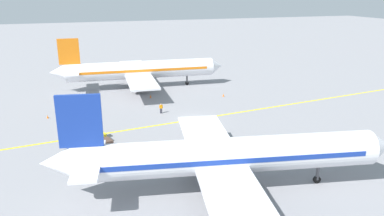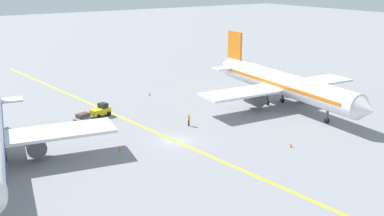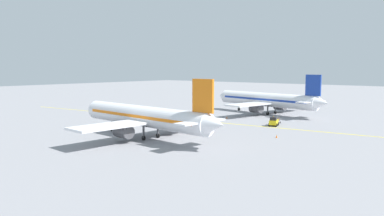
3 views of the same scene
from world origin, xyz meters
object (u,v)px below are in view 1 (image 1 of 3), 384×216
at_px(airplane_at_gate, 140,70).
at_px(airplane_adjacent_stand, 224,156).
at_px(traffic_cone_mid_apron, 48,117).
at_px(baggage_cart_trailing, 107,143).
at_px(traffic_cone_near_nose, 223,95).
at_px(traffic_cone_by_wingtip, 151,96).
at_px(ground_crew_worker, 161,108).
at_px(traffic_cone_far_edge, 204,135).
at_px(baggage_tug_white, 97,134).

distance_m(airplane_at_gate, airplane_adjacent_stand, 44.18).
bearing_deg(traffic_cone_mid_apron, airplane_adjacent_stand, 30.91).
bearing_deg(baggage_cart_trailing, airplane_at_gate, 161.12).
distance_m(baggage_cart_trailing, traffic_cone_near_nose, 29.90).
distance_m(traffic_cone_near_nose, traffic_cone_by_wingtip, 13.89).
xyz_separation_m(airplane_at_gate, ground_crew_worker, (17.95, -0.04, -2.80)).
xyz_separation_m(traffic_cone_by_wingtip, traffic_cone_far_edge, (21.83, 2.72, 0.00)).
xyz_separation_m(airplane_at_gate, baggage_cart_trailing, (29.71, -10.16, -2.95)).
relative_size(airplane_at_gate, traffic_cone_far_edge, 64.62).
bearing_deg(baggage_tug_white, traffic_cone_mid_apron, -150.75).
height_order(airplane_at_gate, baggage_cart_trailing, airplane_at_gate).
height_order(traffic_cone_mid_apron, traffic_cone_far_edge, same).
bearing_deg(baggage_tug_white, ground_crew_worker, 127.86).
xyz_separation_m(baggage_cart_trailing, ground_crew_worker, (-11.76, 10.12, 0.15)).
bearing_deg(ground_crew_worker, baggage_cart_trailing, -40.71).
relative_size(baggage_cart_trailing, traffic_cone_mid_apron, 5.26).
bearing_deg(airplane_at_gate, traffic_cone_mid_apron, -50.51).
distance_m(baggage_tug_white, traffic_cone_far_edge, 14.63).
bearing_deg(airplane_at_gate, baggage_cart_trailing, -18.88).
bearing_deg(airplane_adjacent_stand, baggage_tug_white, -148.01).
relative_size(airplane_at_gate, ground_crew_worker, 21.16).
relative_size(baggage_tug_white, baggage_cart_trailing, 1.14).
distance_m(traffic_cone_mid_apron, traffic_cone_by_wingtip, 19.26).
bearing_deg(traffic_cone_by_wingtip, traffic_cone_far_edge, 7.11).
distance_m(baggage_cart_trailing, traffic_cone_mid_apron, 16.88).
xyz_separation_m(baggage_tug_white, traffic_cone_mid_apron, (-11.90, -6.67, -0.63)).
height_order(airplane_at_gate, baggage_tug_white, airplane_at_gate).
relative_size(ground_crew_worker, traffic_cone_mid_apron, 3.05).
bearing_deg(baggage_cart_trailing, airplane_adjacent_stand, 34.83).
height_order(airplane_at_gate, traffic_cone_near_nose, airplane_at_gate).
distance_m(traffic_cone_near_nose, traffic_cone_far_edge, 21.13).
bearing_deg(traffic_cone_near_nose, baggage_tug_white, -59.34).
bearing_deg(baggage_cart_trailing, baggage_tug_white, -163.35).
bearing_deg(baggage_cart_trailing, ground_crew_worker, 139.29).
relative_size(traffic_cone_near_nose, traffic_cone_by_wingtip, 1.00).
height_order(airplane_adjacent_stand, ground_crew_worker, airplane_adjacent_stand).
relative_size(airplane_adjacent_stand, ground_crew_worker, 21.07).
xyz_separation_m(baggage_cart_trailing, traffic_cone_near_nose, (-17.91, 23.94, -0.49)).
bearing_deg(ground_crew_worker, traffic_cone_far_edge, 14.54).
bearing_deg(traffic_cone_mid_apron, traffic_cone_by_wingtip, 109.59).
bearing_deg(ground_crew_worker, baggage_tug_white, -52.14).
relative_size(ground_crew_worker, traffic_cone_near_nose, 3.05).
bearing_deg(airplane_adjacent_stand, ground_crew_worker, 179.89).
xyz_separation_m(airplane_at_gate, traffic_cone_mid_apron, (14.64, -17.77, -3.43)).
bearing_deg(airplane_adjacent_stand, traffic_cone_near_nose, 156.82).
bearing_deg(baggage_cart_trailing, traffic_cone_mid_apron, -153.19).
height_order(ground_crew_worker, traffic_cone_by_wingtip, ground_crew_worker).
height_order(ground_crew_worker, traffic_cone_mid_apron, ground_crew_worker).
relative_size(baggage_tug_white, traffic_cone_far_edge, 6.01).
bearing_deg(traffic_cone_far_edge, airplane_at_gate, -174.12).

